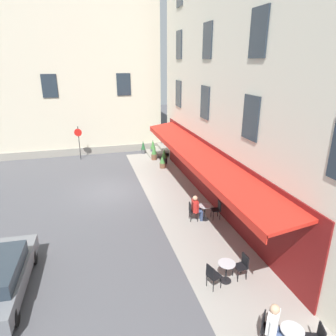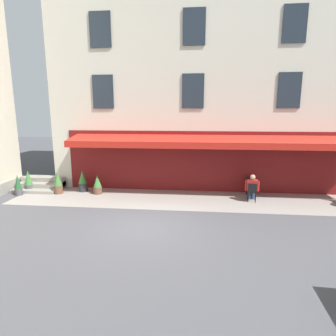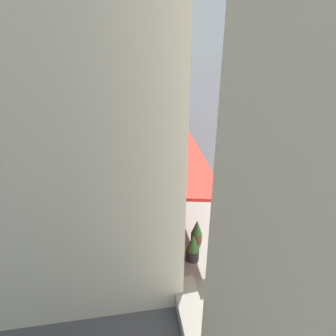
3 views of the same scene
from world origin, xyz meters
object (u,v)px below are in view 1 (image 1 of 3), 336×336
at_px(potted_plant_entrance_left, 153,146).
at_px(seated_companion_in_red, 196,207).
at_px(cafe_table_near_entrance, 226,269).
at_px(cafe_table_mid_terrace, 205,210).
at_px(cafe_chair_black_kerbside, 217,208).
at_px(cafe_chair_black_under_awning, 192,210).
at_px(potted_plant_by_steps, 164,156).
at_px(potted_plant_mid_terrace, 143,147).
at_px(seated_patron_in_white, 276,325).
at_px(cafe_chair_black_corner_left, 266,326).
at_px(cafe_chair_black_near_door, 212,275).
at_px(potted_plant_entrance_right, 154,152).
at_px(potted_plant_under_sign, 163,161).
at_px(cafe_chair_black_by_window, 242,264).
at_px(no_parking_sign, 79,137).

bearing_deg(potted_plant_entrance_left, seated_companion_in_red, 177.48).
relative_size(cafe_table_near_entrance, cafe_table_mid_terrace, 1.00).
xyz_separation_m(cafe_chair_black_kerbside, potted_plant_entrance_left, (11.71, 0.53, -0.00)).
bearing_deg(cafe_chair_black_under_awning, potted_plant_by_steps, -6.05).
relative_size(cafe_table_mid_terrace, potted_plant_mid_terrace, 0.70).
relative_size(cafe_chair_black_under_awning, potted_plant_by_steps, 0.80).
height_order(cafe_chair_black_kerbside, seated_patron_in_white, seated_patron_in_white).
distance_m(cafe_table_near_entrance, cafe_chair_black_corner_left, 2.50).
bearing_deg(potted_plant_by_steps, cafe_chair_black_kerbside, -177.77).
distance_m(cafe_chair_black_kerbside, potted_plant_entrance_left, 11.72).
distance_m(cafe_table_mid_terrace, potted_plant_entrance_left, 11.65).
xyz_separation_m(cafe_chair_black_near_door, potted_plant_entrance_left, (16.10, -1.63, -0.00)).
bearing_deg(cafe_table_near_entrance, potted_plant_entrance_right, -2.83).
distance_m(cafe_chair_black_corner_left, potted_plant_under_sign, 14.56).
height_order(cafe_chair_black_corner_left, potted_plant_by_steps, potted_plant_by_steps).
relative_size(seated_companion_in_red, potted_plant_entrance_right, 1.10).
distance_m(cafe_chair_black_near_door, potted_plant_under_sign, 12.30).
xyz_separation_m(cafe_chair_black_by_window, cafe_chair_black_under_awning, (4.31, 0.33, 0.00)).
height_order(cafe_chair_black_near_door, cafe_chair_black_under_awning, same).
relative_size(cafe_table_mid_terrace, potted_plant_entrance_right, 0.64).
bearing_deg(cafe_chair_black_kerbside, no_parking_sign, 29.17).
bearing_deg(cafe_chair_black_near_door, cafe_chair_black_by_window, -79.74).
distance_m(cafe_chair_black_by_window, potted_plant_mid_terrace, 15.93).
bearing_deg(potted_plant_under_sign, potted_plant_entrance_left, -2.62).
relative_size(cafe_chair_black_kerbside, potted_plant_entrance_right, 0.78).
relative_size(potted_plant_under_sign, potted_plant_by_steps, 0.87).
relative_size(no_parking_sign, potted_plant_entrance_left, 2.33).
height_order(seated_patron_in_white, potted_plant_by_steps, seated_patron_in_white).
relative_size(cafe_table_mid_terrace, potted_plant_entrance_left, 0.67).
xyz_separation_m(cafe_chair_black_under_awning, no_parking_sign, (11.27, 5.12, 1.25)).
bearing_deg(cafe_chair_black_under_awning, cafe_table_mid_terrace, -97.58).
xyz_separation_m(cafe_table_near_entrance, cafe_chair_black_under_awning, (4.34, -0.30, 0.06)).
xyz_separation_m(cafe_table_near_entrance, cafe_chair_black_by_window, (0.03, -0.63, 0.06)).
bearing_deg(potted_plant_entrance_right, cafe_chair_black_by_window, 179.73).
relative_size(no_parking_sign, potted_plant_by_steps, 2.29).
distance_m(seated_companion_in_red, potted_plant_under_sign, 7.72).
xyz_separation_m(cafe_chair_black_kerbside, potted_plant_entrance_right, (9.88, 0.86, 0.02)).
height_order(cafe_chair_black_by_window, cafe_table_mid_terrace, cafe_chair_black_by_window).
bearing_deg(cafe_table_mid_terrace, cafe_chair_black_corner_left, 171.89).
relative_size(cafe_chair_black_kerbside, potted_plant_entrance_left, 0.82).
height_order(seated_patron_in_white, potted_plant_under_sign, seated_patron_in_white).
bearing_deg(cafe_chair_black_by_window, seated_companion_in_red, 1.56).
distance_m(cafe_chair_black_by_window, potted_plant_under_sign, 12.00).
height_order(cafe_table_near_entrance, cafe_chair_black_kerbside, cafe_chair_black_kerbside).
bearing_deg(potted_plant_mid_terrace, potted_plant_under_sign, -170.86).
height_order(cafe_table_near_entrance, seated_patron_in_white, seated_patron_in_white).
relative_size(cafe_table_mid_terrace, no_parking_sign, 0.29).
distance_m(seated_patron_in_white, no_parking_sign, 18.95).
distance_m(no_parking_sign, potted_plant_by_steps, 6.70).
xyz_separation_m(cafe_chair_black_near_door, potted_plant_under_sign, (12.22, -1.45, -0.06)).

